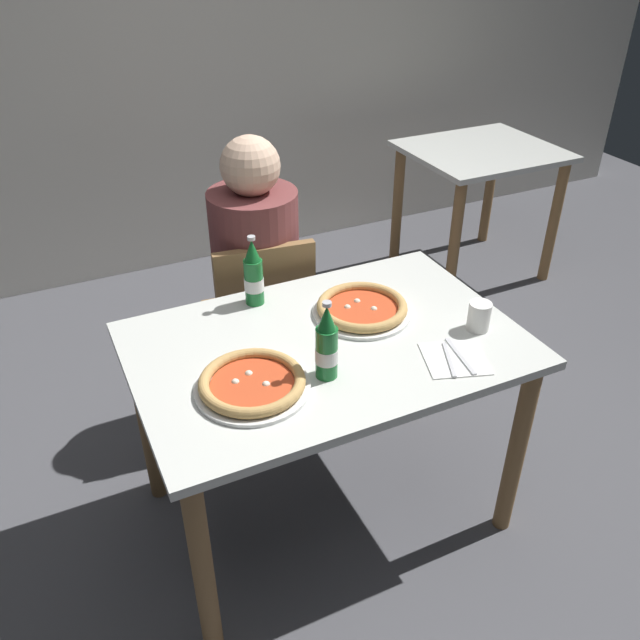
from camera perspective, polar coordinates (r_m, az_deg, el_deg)
ground_plane at (r=2.54m, az=0.50°, el=-15.94°), size 8.00×8.00×0.00m
back_wall_tiled at (r=3.82m, az=-15.17°, el=22.65°), size 7.00×0.10×2.60m
dining_table_main at (r=2.10m, az=0.59°, el=-4.43°), size 1.20×0.80×0.75m
chair_behind_table at (r=2.65m, az=-5.12°, el=0.16°), size 0.45×0.45×0.85m
diner_seated at (r=2.64m, az=-5.45°, el=2.59°), size 0.34×0.34×1.21m
dining_table_background at (r=3.88m, az=13.63°, el=12.06°), size 0.80×0.70×0.75m
pizza_margherita_near at (r=2.16m, az=3.66°, el=1.02°), size 0.33×0.33×0.04m
pizza_marinara_far at (r=1.84m, az=-5.91°, el=-5.50°), size 0.33×0.33×0.04m
beer_bottle_left at (r=2.19m, az=-5.79°, el=3.87°), size 0.07×0.07×0.25m
beer_bottle_center at (r=1.84m, az=0.58°, el=-2.25°), size 0.07×0.07×0.25m
napkin_with_cutlery at (r=2.00m, az=11.62°, el=-3.29°), size 0.23×0.23×0.01m
paper_cup at (r=2.13m, az=13.65°, el=0.32°), size 0.07×0.07×0.09m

